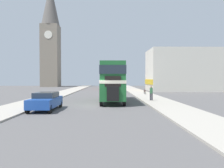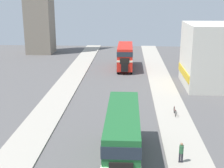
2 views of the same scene
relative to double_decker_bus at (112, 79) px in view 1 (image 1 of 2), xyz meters
name	(u,v)px [view 1 (image 1 of 2)]	position (x,y,z in m)	size (l,w,h in m)	color
ground_plane	(95,106)	(-1.61, -3.99, -2.48)	(120.00, 120.00, 0.00)	#565454
sidewalk_right	(168,105)	(5.14, -3.99, -2.42)	(3.50, 120.00, 0.12)	#A8A093
sidewalk_left	(23,106)	(-8.36, -3.99, -2.42)	(3.50, 120.00, 0.12)	#A8A093
double_decker_bus	(112,79)	(0.00, 0.00, 0.00)	(2.44, 9.92, 4.19)	#1E602D
bus_distant	(109,79)	(-0.28, 31.51, -0.06)	(2.53, 9.38, 4.09)	red
car_parked_near	(46,101)	(-5.50, -6.45, -1.73)	(1.82, 4.45, 1.44)	#1E479E
pedestrian_walking	(151,92)	(4.41, 0.13, -1.45)	(0.33, 0.33, 1.62)	#282833
bicycle_on_pavement	(145,92)	(5.33, 9.94, -2.00)	(0.05, 1.76, 0.78)	black
church_tower	(51,33)	(-18.81, 45.60, 14.48)	(5.66, 5.66, 33.13)	gray
shop_building_block	(196,70)	(18.11, 21.50, 1.84)	(20.16, 8.89, 8.65)	beige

